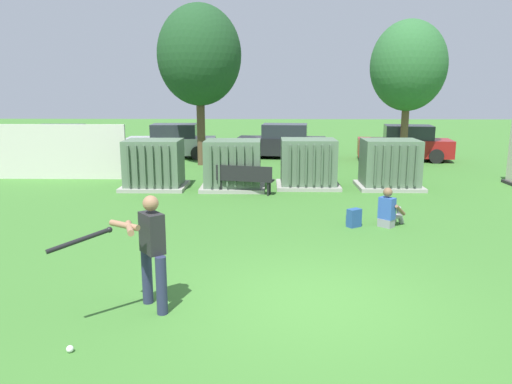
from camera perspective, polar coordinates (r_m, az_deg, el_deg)
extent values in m
plane|color=#3D752D|center=(7.86, 6.55, -12.51)|extent=(96.00, 96.00, 0.00)
cube|color=beige|center=(19.31, -21.81, 4.37)|extent=(4.80, 0.12, 2.00)
cube|color=#9E9B93|center=(16.68, -11.68, 0.64)|extent=(2.10, 1.70, 0.12)
cube|color=#567056|center=(16.54, -11.79, 3.40)|extent=(1.80, 1.40, 1.50)
cube|color=#495F49|center=(15.98, -14.63, 2.97)|extent=(0.06, 0.12, 1.27)
cube|color=#495F49|center=(15.91, -13.75, 2.98)|extent=(0.06, 0.12, 1.27)
cube|color=#495F49|center=(15.84, -12.86, 2.98)|extent=(0.06, 0.12, 1.27)
cube|color=#495F49|center=(15.78, -11.96, 2.99)|extent=(0.06, 0.12, 1.27)
cube|color=#495F49|center=(15.73, -11.05, 3.00)|extent=(0.06, 0.12, 1.27)
cube|color=#495F49|center=(15.67, -10.14, 3.00)|extent=(0.06, 0.12, 1.27)
cube|color=#9E9B93|center=(16.25, -2.68, 0.58)|extent=(2.10, 1.70, 0.12)
cube|color=#567056|center=(16.11, -2.71, 3.41)|extent=(1.80, 1.40, 1.50)
cube|color=#495F49|center=(15.42, -5.28, 2.99)|extent=(0.06, 0.12, 1.27)
cube|color=#495F49|center=(15.39, -4.33, 3.00)|extent=(0.06, 0.12, 1.27)
cube|color=#495F49|center=(15.37, -3.38, 3.00)|extent=(0.06, 0.12, 1.27)
cube|color=#495F49|center=(15.35, -2.43, 2.99)|extent=(0.06, 0.12, 1.27)
cube|color=#495F49|center=(15.34, -1.48, 2.99)|extent=(0.06, 0.12, 1.27)
cube|color=#495F49|center=(15.33, -0.53, 2.99)|extent=(0.06, 0.12, 1.27)
cube|color=#9E9B93|center=(16.64, 6.03, 0.80)|extent=(2.10, 1.70, 0.12)
cube|color=#567056|center=(16.50, 6.09, 3.56)|extent=(1.80, 1.40, 1.50)
cube|color=#495F49|center=(15.71, 3.99, 3.18)|extent=(0.06, 0.12, 1.27)
cube|color=#495F49|center=(15.72, 4.92, 3.17)|extent=(0.06, 0.12, 1.27)
cube|color=#495F49|center=(15.74, 5.85, 3.17)|extent=(0.06, 0.12, 1.27)
cube|color=#495F49|center=(15.77, 6.78, 3.16)|extent=(0.06, 0.12, 1.27)
cube|color=#495F49|center=(15.79, 7.70, 3.15)|extent=(0.06, 0.12, 1.27)
cube|color=#495F49|center=(15.82, 8.62, 3.14)|extent=(0.06, 0.12, 1.27)
cube|color=#9E9B93|center=(16.98, 15.18, 0.67)|extent=(2.10, 1.70, 0.12)
cube|color=#567056|center=(16.84, 15.33, 3.37)|extent=(1.80, 1.40, 1.50)
cube|color=#495F49|center=(15.97, 13.75, 3.01)|extent=(0.06, 0.12, 1.27)
cube|color=#495F49|center=(16.02, 14.64, 2.99)|extent=(0.06, 0.12, 1.27)
cube|color=#495F49|center=(16.08, 15.53, 2.98)|extent=(0.06, 0.12, 1.27)
cube|color=#495F49|center=(16.15, 16.40, 2.96)|extent=(0.06, 0.12, 1.27)
cube|color=#495F49|center=(16.22, 17.28, 2.94)|extent=(0.06, 0.12, 1.27)
cube|color=#495F49|center=(16.29, 18.14, 2.93)|extent=(0.06, 0.12, 1.27)
cube|color=black|center=(15.40, -1.25, 1.44)|extent=(1.84, 0.78, 0.05)
cube|color=black|center=(15.18, -1.44, 2.23)|extent=(1.77, 0.43, 0.44)
cylinder|color=black|center=(15.79, -3.80, 0.80)|extent=(0.06, 0.06, 0.42)
cylinder|color=black|center=(15.40, 1.63, 0.54)|extent=(0.06, 0.06, 0.42)
cylinder|color=black|center=(15.53, -4.11, 0.61)|extent=(0.06, 0.06, 0.42)
cylinder|color=black|center=(15.13, 1.41, 0.34)|extent=(0.06, 0.06, 0.42)
cylinder|color=#282D4C|center=(7.36, -10.96, -10.66)|extent=(0.16, 0.16, 0.88)
cylinder|color=#282D4C|center=(7.77, -12.58, -9.51)|extent=(0.16, 0.16, 0.88)
cube|color=#262628|center=(7.32, -12.04, -4.69)|extent=(0.44, 0.46, 0.60)
sphere|color=#9E7051|center=(7.21, -12.19, -1.29)|extent=(0.23, 0.23, 0.23)
cylinder|color=#9E7051|center=(7.05, -14.52, -4.09)|extent=(0.26, 0.54, 0.09)
cylinder|color=#9E7051|center=(7.22, -15.09, -3.77)|extent=(0.51, 0.36, 0.09)
cylinder|color=black|center=(6.94, -19.97, -5.34)|extent=(0.70, 0.58, 0.21)
sphere|color=black|center=(7.05, -16.72, -4.24)|extent=(0.08, 0.08, 0.08)
sphere|color=white|center=(6.85, -20.87, -16.73)|extent=(0.09, 0.09, 0.09)
cube|color=gray|center=(12.16, 14.93, -3.48)|extent=(0.41, 0.41, 0.20)
cube|color=#3359B2|center=(12.07, 15.02, -1.83)|extent=(0.41, 0.41, 0.52)
sphere|color=brown|center=(11.99, 15.12, -0.02)|extent=(0.22, 0.22, 0.22)
cylinder|color=gray|center=(12.36, 15.11, -2.66)|extent=(0.41, 0.41, 0.13)
cylinder|color=gray|center=(12.55, 15.64, -2.45)|extent=(0.29, 0.29, 0.46)
cylinder|color=gray|center=(12.27, 15.90, -2.82)|extent=(0.41, 0.41, 0.13)
cylinder|color=gray|center=(12.45, 16.43, -2.61)|extent=(0.29, 0.29, 0.46)
cylinder|color=brown|center=(12.38, 14.63, -1.69)|extent=(0.35, 0.35, 0.32)
cylinder|color=brown|center=(12.15, 16.47, -2.04)|extent=(0.35, 0.35, 0.32)
cube|color=#264C8C|center=(11.95, 11.36, -2.98)|extent=(0.38, 0.34, 0.44)
cube|color=navy|center=(12.06, 10.92, -3.15)|extent=(0.22, 0.17, 0.22)
cylinder|color=brown|center=(21.45, -6.42, 6.97)|extent=(0.35, 0.35, 2.87)
ellipsoid|color=#1E4723|center=(21.42, -6.62, 15.57)|extent=(3.53, 3.53, 4.19)
cylinder|color=brown|center=(22.47, 16.88, 6.43)|extent=(0.32, 0.32, 2.61)
ellipsoid|color=#2D6633|center=(22.41, 17.34, 13.88)|extent=(3.21, 3.21, 3.81)
cube|color=black|center=(24.96, -22.27, 4.88)|extent=(4.23, 1.78, 0.80)
cube|color=#262B33|center=(24.84, -22.08, 6.53)|extent=(2.13, 1.60, 0.64)
cylinder|color=black|center=(24.75, -25.75, 3.92)|extent=(0.64, 0.23, 0.64)
cylinder|color=black|center=(26.28, -24.16, 4.46)|extent=(0.64, 0.23, 0.64)
cylinder|color=black|center=(23.73, -20.08, 4.09)|extent=(0.64, 0.23, 0.64)
cylinder|color=black|center=(25.32, -18.77, 4.62)|extent=(0.64, 0.23, 0.64)
cube|color=#B2B2B7|center=(24.01, -9.80, 5.34)|extent=(4.30, 1.97, 0.80)
cube|color=#262B33|center=(23.92, -9.50, 7.06)|extent=(2.20, 1.69, 0.64)
cylinder|color=black|center=(23.41, -13.21, 4.40)|extent=(0.65, 0.26, 0.64)
cylinder|color=black|center=(25.07, -12.50, 4.91)|extent=(0.65, 0.26, 0.64)
cylinder|color=black|center=(23.07, -6.82, 4.52)|extent=(0.65, 0.26, 0.64)
cylinder|color=black|center=(24.75, -6.53, 5.02)|extent=(0.65, 0.26, 0.64)
cube|color=black|center=(23.72, 3.00, 5.42)|extent=(4.35, 2.11, 0.80)
cube|color=#262B33|center=(23.64, 3.38, 7.15)|extent=(2.25, 1.76, 0.64)
cylinder|color=black|center=(23.04, -0.40, 4.60)|extent=(0.66, 0.28, 0.64)
cylinder|color=black|center=(24.71, 0.11, 5.09)|extent=(0.66, 0.28, 0.64)
cylinder|color=black|center=(22.85, 6.10, 4.47)|extent=(0.66, 0.28, 0.64)
cylinder|color=black|center=(24.54, 6.18, 4.97)|extent=(0.66, 0.28, 0.64)
cube|color=maroon|center=(23.85, 16.86, 4.96)|extent=(4.40, 2.27, 0.80)
cube|color=#262B33|center=(23.80, 17.33, 6.67)|extent=(2.30, 1.84, 0.64)
cylinder|color=black|center=(22.90, 13.86, 4.21)|extent=(0.66, 0.31, 0.64)
cylinder|color=black|center=(24.58, 13.56, 4.72)|extent=(0.66, 0.31, 0.64)
cylinder|color=black|center=(23.26, 20.27, 3.93)|extent=(0.66, 0.31, 0.64)
cylinder|color=black|center=(24.91, 19.56, 4.46)|extent=(0.66, 0.31, 0.64)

